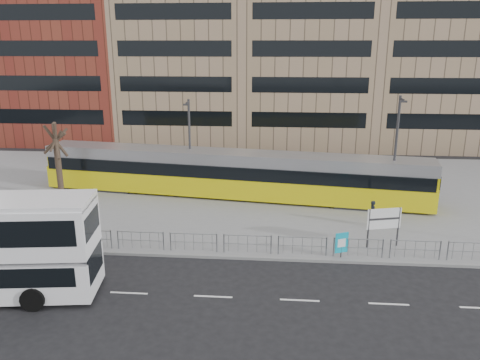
# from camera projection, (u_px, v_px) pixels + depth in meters

# --- Properties ---
(ground) EXTENTS (120.00, 120.00, 0.00)m
(ground) POSITION_uv_depth(u_px,v_px,m) (260.00, 260.00, 25.38)
(ground) COLOR black
(ground) RESTS_ON ground
(plaza) EXTENTS (64.00, 24.00, 0.15)m
(plaza) POSITION_uv_depth(u_px,v_px,m) (266.00, 192.00, 36.84)
(plaza) COLOR slate
(plaza) RESTS_ON ground
(kerb) EXTENTS (64.00, 0.25, 0.17)m
(kerb) POSITION_uv_depth(u_px,v_px,m) (260.00, 258.00, 25.41)
(kerb) COLOR gray
(kerb) RESTS_ON ground
(building_row) EXTENTS (70.40, 18.40, 31.20)m
(building_row) POSITION_uv_depth(u_px,v_px,m) (286.00, 29.00, 54.41)
(building_row) COLOR maroon
(building_row) RESTS_ON ground
(pedestrian_barrier) EXTENTS (32.07, 0.07, 1.10)m
(pedestrian_barrier) POSITION_uv_depth(u_px,v_px,m) (297.00, 241.00, 25.43)
(pedestrian_barrier) COLOR gray
(pedestrian_barrier) RESTS_ON plaza
(road_markings) EXTENTS (62.00, 0.12, 0.01)m
(road_markings) POSITION_uv_depth(u_px,v_px,m) (278.00, 299.00, 21.47)
(road_markings) COLOR white
(road_markings) RESTS_ON ground
(tram) EXTENTS (29.27, 6.72, 3.44)m
(tram) POSITION_uv_depth(u_px,v_px,m) (230.00, 174.00, 35.14)
(tram) COLOR yellow
(tram) RESTS_ON plaza
(station_sign) EXTENTS (1.96, 0.56, 2.30)m
(station_sign) POSITION_uv_depth(u_px,v_px,m) (384.00, 220.00, 26.27)
(station_sign) COLOR #2D2D30
(station_sign) RESTS_ON plaza
(ad_panel) EXTENTS (0.72, 0.35, 1.42)m
(ad_panel) POSITION_uv_depth(u_px,v_px,m) (342.00, 243.00, 25.14)
(ad_panel) COLOR #2D2D30
(ad_panel) RESTS_ON plaza
(pedestrian) EXTENTS (0.50, 0.66, 1.66)m
(pedestrian) POSITION_uv_depth(u_px,v_px,m) (373.00, 213.00, 29.57)
(pedestrian) COLOR black
(pedestrian) RESTS_ON plaza
(traffic_light_west) EXTENTS (0.20, 0.23, 3.10)m
(traffic_light_west) POSITION_uv_depth(u_px,v_px,m) (89.00, 214.00, 26.24)
(traffic_light_west) COLOR #2D2D30
(traffic_light_west) RESTS_ON plaza
(lamp_post_west) EXTENTS (0.45, 1.04, 7.19)m
(lamp_post_west) POSITION_uv_depth(u_px,v_px,m) (190.00, 142.00, 35.42)
(lamp_post_west) COLOR #2D2D30
(lamp_post_west) RESTS_ON plaza
(lamp_post_east) EXTENTS (0.45, 1.04, 7.86)m
(lamp_post_east) POSITION_uv_depth(u_px,v_px,m) (396.00, 148.00, 31.75)
(lamp_post_east) COLOR #2D2D30
(lamp_post_east) RESTS_ON plaza
(bare_tree) EXTENTS (4.67, 4.67, 8.02)m
(bare_tree) POSITION_uv_depth(u_px,v_px,m) (53.00, 120.00, 33.64)
(bare_tree) COLOR black
(bare_tree) RESTS_ON plaza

